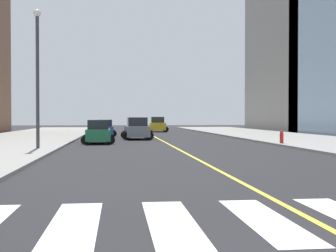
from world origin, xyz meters
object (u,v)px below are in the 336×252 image
(car_green_nearest, at_px, (98,132))
(car_blue_second, at_px, (105,128))
(car_yellow_third, at_px, (158,125))
(fire_hydrant, at_px, (282,137))
(car_gray_fourth, at_px, (137,129))
(street_lamp, at_px, (37,67))

(car_green_nearest, distance_m, car_blue_second, 13.26)
(car_yellow_third, bearing_deg, fire_hydrant, 103.49)
(car_yellow_third, relative_size, fire_hydrant, 5.19)
(car_blue_second, xyz_separation_m, car_gray_fourth, (3.03, -6.96, 0.11))
(car_green_nearest, distance_m, car_gray_fourth, 7.05)
(car_green_nearest, height_order, car_yellow_third, car_yellow_third)
(car_green_nearest, bearing_deg, car_yellow_third, 73.84)
(car_blue_second, distance_m, car_gray_fourth, 7.59)
(car_green_nearest, distance_m, street_lamp, 8.63)
(car_blue_second, distance_m, street_lamp, 20.82)
(car_yellow_third, bearing_deg, street_lamp, 76.04)
(car_yellow_third, height_order, fire_hydrant, car_yellow_third)
(car_gray_fourth, distance_m, fire_hydrant, 13.93)
(car_green_nearest, xyz_separation_m, street_lamp, (-3.24, -6.87, 4.10))
(car_blue_second, relative_size, fire_hydrant, 4.39)
(car_green_nearest, height_order, car_blue_second, car_green_nearest)
(car_gray_fourth, xyz_separation_m, fire_hydrant, (9.73, -9.96, -0.34))
(car_green_nearest, bearing_deg, car_gray_fourth, 61.21)
(car_green_nearest, height_order, fire_hydrant, car_green_nearest)
(car_gray_fourth, relative_size, street_lamp, 0.55)
(car_green_nearest, distance_m, car_yellow_third, 28.21)
(street_lamp, bearing_deg, car_gray_fourth, 64.06)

